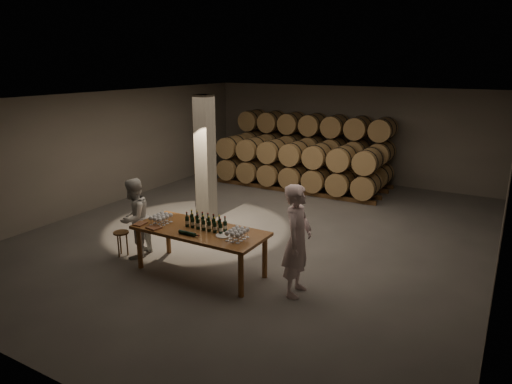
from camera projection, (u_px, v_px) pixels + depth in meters
The scene contains 15 objects.
room at pixel (205, 159), 11.61m from camera, with size 12.00×12.00×12.00m.
tasting_table at pixel (200, 234), 8.72m from camera, with size 2.60×1.10×0.90m.
barrel_stack_back at pixel (312, 147), 15.49m from camera, with size 5.48×0.95×2.31m.
barrel_stack_front at pixel (295, 165), 14.42m from camera, with size 5.48×0.95×1.57m.
bottle_cluster at pixel (206, 224), 8.67m from camera, with size 0.86×0.23×0.30m.
lying_bottles at pixel (188, 233), 8.38m from camera, with size 0.45×0.07×0.07m.
glass_cluster_left at pixel (161, 217), 8.96m from camera, with size 0.31×0.42×0.19m.
glass_cluster_right at pixel (237, 232), 8.17m from camera, with size 0.31×0.42×0.19m.
plate at pixel (224, 235), 8.36m from camera, with size 0.30×0.30×0.02m, color white.
notebook_near at pixel (154, 228), 8.72m from camera, with size 0.25×0.20×0.03m, color brown.
notebook_corner at pixel (140, 224), 8.95m from camera, with size 0.19×0.25×0.02m, color brown.
pen at pixel (154, 229), 8.69m from camera, with size 0.01×0.01×0.15m, color black.
stool at pixel (121, 236), 9.60m from camera, with size 0.32×0.32×0.53m.
person_man at pixel (297, 240), 7.87m from camera, with size 0.73×0.48×2.00m, color silver.
person_woman at pixel (134, 218), 9.47m from camera, with size 0.82×0.64×1.69m, color silver.
Camera 1 is at (4.99, -9.05, 3.97)m, focal length 32.00 mm.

